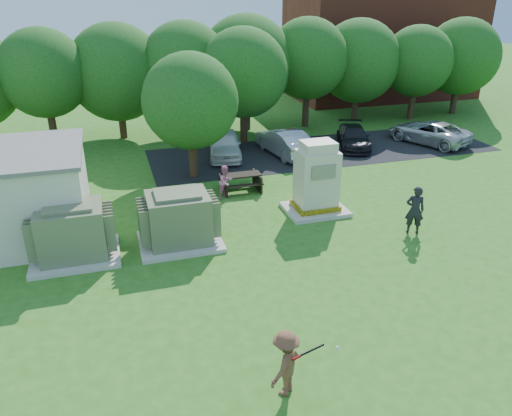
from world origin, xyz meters
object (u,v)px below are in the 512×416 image
object	(u,v)px
batter	(286,363)
car_dark	(354,137)
car_silver_a	(284,142)
car_silver_b	(429,132)
generator_cabinet	(316,182)
person_by_generator	(415,210)
picnic_table	(240,180)
person_at_picnic	(226,182)
transformer_left	(72,233)
car_white	(225,144)
transformer_right	(179,220)

from	to	relation	value
batter	car_dark	size ratio (longest dim) A/B	0.41
car_silver_a	car_silver_b	xyz separation A→B (m)	(9.15, -0.41, -0.06)
generator_cabinet	car_silver_a	distance (m)	7.90
generator_cabinet	batter	size ratio (longest dim) A/B	1.79
generator_cabinet	person_by_generator	size ratio (longest dim) A/B	1.59
car_silver_b	car_silver_a	bearing A→B (deg)	-26.39
picnic_table	car_silver_b	bearing A→B (deg)	17.83
car_dark	car_silver_b	xyz separation A→B (m)	(4.74, -0.55, 0.08)
person_at_picnic	car_silver_a	world-z (taller)	person_at_picnic
car_silver_b	person_at_picnic	bearing A→B (deg)	-4.67
person_by_generator	transformer_left	bearing A→B (deg)	17.45
transformer_left	car_white	xyz separation A→B (m)	(7.73, 9.54, -0.25)
picnic_table	car_silver_a	xyz separation A→B (m)	(3.81, 4.57, 0.24)
person_by_generator	generator_cabinet	bearing A→B (deg)	-20.98
transformer_left	picnic_table	bearing A→B (deg)	31.39
person_by_generator	car_silver_b	xyz separation A→B (m)	(7.72, 10.31, -0.28)
person_at_picnic	transformer_right	bearing A→B (deg)	-156.09
person_at_picnic	batter	bearing A→B (deg)	-127.81
batter	person_at_picnic	bearing A→B (deg)	-138.68
transformer_left	batter	distance (m)	9.50
transformer_right	generator_cabinet	distance (m)	6.08
transformer_right	picnic_table	size ratio (longest dim) A/B	1.58
picnic_table	person_at_picnic	size ratio (longest dim) A/B	1.24
batter	car_silver_b	xyz separation A→B (m)	(15.28, 16.71, -0.17)
picnic_table	car_white	world-z (taller)	car_white
car_silver_a	batter	bearing A→B (deg)	61.64
transformer_left	car_dark	bearing A→B (deg)	30.59
generator_cabinet	person_by_generator	xyz separation A→B (m)	(2.82, -2.96, -0.38)
car_silver_a	car_dark	bearing A→B (deg)	173.28
transformer_left	batter	bearing A→B (deg)	-58.93
transformer_right	batter	bearing A→B (deg)	-81.59
transformer_right	batter	xyz separation A→B (m)	(1.20, -8.14, -0.11)
batter	car_dark	distance (m)	20.23
car_dark	car_silver_b	bearing A→B (deg)	12.73
transformer_right	car_dark	bearing A→B (deg)	37.86
person_by_generator	car_silver_a	distance (m)	10.81
car_dark	car_silver_b	size ratio (longest dim) A/B	0.84
transformer_right	car_dark	world-z (taller)	transformer_right
transformer_left	picnic_table	world-z (taller)	transformer_left
transformer_left	car_white	size ratio (longest dim) A/B	0.71
picnic_table	person_by_generator	bearing A→B (deg)	-49.52
person_at_picnic	car_silver_b	distance (m)	14.63
generator_cabinet	car_silver_a	world-z (taller)	generator_cabinet
car_silver_a	generator_cabinet	bearing A→B (deg)	71.19
car_dark	car_silver_b	world-z (taller)	car_silver_b
transformer_right	car_dark	xyz separation A→B (m)	(11.74, 9.13, -0.37)
person_by_generator	car_dark	bearing A→B (deg)	-79.95
generator_cabinet	car_silver_a	xyz separation A→B (m)	(1.39, 7.76, -0.60)
batter	person_by_generator	bearing A→B (deg)	178.58
car_white	car_silver_b	xyz separation A→B (m)	(12.46, -0.96, -0.04)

